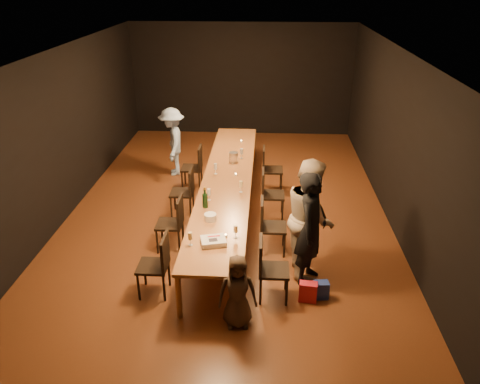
# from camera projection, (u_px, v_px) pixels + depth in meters

# --- Properties ---
(ground) EXTENTS (10.00, 10.00, 0.00)m
(ground) POSITION_uv_depth(u_px,v_px,m) (227.00, 215.00, 8.87)
(ground) COLOR #492312
(ground) RESTS_ON ground
(room_shell) EXTENTS (6.04, 10.04, 3.02)m
(room_shell) POSITION_uv_depth(u_px,v_px,m) (226.00, 108.00, 7.98)
(room_shell) COLOR black
(room_shell) RESTS_ON ground
(table) EXTENTS (0.90, 6.00, 0.75)m
(table) POSITION_uv_depth(u_px,v_px,m) (227.00, 182.00, 8.57)
(table) COLOR brown
(table) RESTS_ON ground
(chair_right_0) EXTENTS (0.42, 0.42, 0.93)m
(chair_right_0) POSITION_uv_depth(u_px,v_px,m) (274.00, 269.00, 6.47)
(chair_right_0) COLOR black
(chair_right_0) RESTS_ON ground
(chair_right_1) EXTENTS (0.42, 0.42, 0.93)m
(chair_right_1) POSITION_uv_depth(u_px,v_px,m) (273.00, 226.00, 7.55)
(chair_right_1) COLOR black
(chair_right_1) RESTS_ON ground
(chair_right_2) EXTENTS (0.42, 0.42, 0.93)m
(chair_right_2) POSITION_uv_depth(u_px,v_px,m) (273.00, 194.00, 8.63)
(chair_right_2) COLOR black
(chair_right_2) RESTS_ON ground
(chair_right_3) EXTENTS (0.42, 0.42, 0.93)m
(chair_right_3) POSITION_uv_depth(u_px,v_px,m) (273.00, 169.00, 9.71)
(chair_right_3) COLOR black
(chair_right_3) RESTS_ON ground
(chair_left_0) EXTENTS (0.42, 0.42, 0.93)m
(chair_left_0) POSITION_uv_depth(u_px,v_px,m) (153.00, 265.00, 6.56)
(chair_left_0) COLOR black
(chair_left_0) RESTS_ON ground
(chair_left_1) EXTENTS (0.42, 0.42, 0.93)m
(chair_left_1) POSITION_uv_depth(u_px,v_px,m) (169.00, 223.00, 7.64)
(chair_left_1) COLOR black
(chair_left_1) RESTS_ON ground
(chair_left_2) EXTENTS (0.42, 0.42, 0.93)m
(chair_left_2) POSITION_uv_depth(u_px,v_px,m) (182.00, 192.00, 8.72)
(chair_left_2) COLOR black
(chair_left_2) RESTS_ON ground
(chair_left_3) EXTENTS (0.42, 0.42, 0.93)m
(chair_left_3) POSITION_uv_depth(u_px,v_px,m) (192.00, 167.00, 9.80)
(chair_left_3) COLOR black
(chair_left_3) RESTS_ON ground
(woman_birthday) EXTENTS (0.61, 0.74, 1.73)m
(woman_birthday) POSITION_uv_depth(u_px,v_px,m) (311.00, 229.00, 6.69)
(woman_birthday) COLOR black
(woman_birthday) RESTS_ON ground
(woman_tan) EXTENTS (0.77, 0.94, 1.82)m
(woman_tan) POSITION_uv_depth(u_px,v_px,m) (310.00, 217.00, 6.92)
(woman_tan) COLOR #BCA88D
(woman_tan) RESTS_ON ground
(man_blue) EXTENTS (0.74, 1.07, 1.52)m
(man_blue) POSITION_uv_depth(u_px,v_px,m) (173.00, 142.00, 10.37)
(man_blue) COLOR #92B3E2
(man_blue) RESTS_ON ground
(child) EXTENTS (0.54, 0.39, 1.03)m
(child) POSITION_uv_depth(u_px,v_px,m) (237.00, 292.00, 5.94)
(child) COLOR #3C2D21
(child) RESTS_ON ground
(gift_bag_red) EXTENTS (0.26, 0.16, 0.29)m
(gift_bag_red) POSITION_uv_depth(u_px,v_px,m) (308.00, 292.00, 6.53)
(gift_bag_red) COLOR red
(gift_bag_red) RESTS_ON ground
(gift_bag_blue) EXTENTS (0.23, 0.16, 0.26)m
(gift_bag_blue) POSITION_uv_depth(u_px,v_px,m) (321.00, 290.00, 6.59)
(gift_bag_blue) COLOR #253CA2
(gift_bag_blue) RESTS_ON ground
(birthday_cake) EXTENTS (0.40, 0.35, 0.08)m
(birthday_cake) POSITION_uv_depth(u_px,v_px,m) (213.00, 241.00, 6.52)
(birthday_cake) COLOR white
(birthday_cake) RESTS_ON table
(plate_stack) EXTENTS (0.23, 0.23, 0.11)m
(plate_stack) POSITION_uv_depth(u_px,v_px,m) (210.00, 217.00, 7.13)
(plate_stack) COLOR white
(plate_stack) RESTS_ON table
(champagne_bottle) EXTENTS (0.11, 0.11, 0.36)m
(champagne_bottle) POSITION_uv_depth(u_px,v_px,m) (205.00, 197.00, 7.46)
(champagne_bottle) COLOR black
(champagne_bottle) RESTS_ON table
(ice_bucket) EXTENTS (0.23, 0.23, 0.20)m
(ice_bucket) POSITION_uv_depth(u_px,v_px,m) (233.00, 157.00, 9.28)
(ice_bucket) COLOR silver
(ice_bucket) RESTS_ON table
(wineglass_0) EXTENTS (0.06, 0.06, 0.21)m
(wineglass_0) POSITION_uv_depth(u_px,v_px,m) (190.00, 239.00, 6.46)
(wineglass_0) COLOR beige
(wineglass_0) RESTS_ON table
(wineglass_1) EXTENTS (0.06, 0.06, 0.21)m
(wineglass_1) POSITION_uv_depth(u_px,v_px,m) (236.00, 232.00, 6.63)
(wineglass_1) COLOR beige
(wineglass_1) RESTS_ON table
(wineglass_2) EXTENTS (0.06, 0.06, 0.21)m
(wineglass_2) POSITION_uv_depth(u_px,v_px,m) (209.00, 195.00, 7.73)
(wineglass_2) COLOR silver
(wineglass_2) RESTS_ON table
(wineglass_3) EXTENTS (0.06, 0.06, 0.21)m
(wineglass_3) POSITION_uv_depth(u_px,v_px,m) (241.00, 187.00, 8.01)
(wineglass_3) COLOR beige
(wineglass_3) RESTS_ON table
(wineglass_4) EXTENTS (0.06, 0.06, 0.21)m
(wineglass_4) POSITION_uv_depth(u_px,v_px,m) (216.00, 169.00, 8.73)
(wineglass_4) COLOR silver
(wineglass_4) RESTS_ON table
(wineglass_5) EXTENTS (0.06, 0.06, 0.21)m
(wineglass_5) POSITION_uv_depth(u_px,v_px,m) (242.00, 154.00, 9.45)
(wineglass_5) COLOR silver
(wineglass_5) RESTS_ON table
(tealight_near) EXTENTS (0.05, 0.05, 0.03)m
(tealight_near) POSITION_uv_depth(u_px,v_px,m) (226.00, 236.00, 6.71)
(tealight_near) COLOR #B2B7B2
(tealight_near) RESTS_ON table
(tealight_mid) EXTENTS (0.05, 0.05, 0.03)m
(tealight_mid) POSITION_uv_depth(u_px,v_px,m) (236.00, 175.00, 8.71)
(tealight_mid) COLOR #B2B7B2
(tealight_mid) RESTS_ON table
(tealight_far) EXTENTS (0.05, 0.05, 0.03)m
(tealight_far) POSITION_uv_depth(u_px,v_px,m) (241.00, 141.00, 10.39)
(tealight_far) COLOR #B2B7B2
(tealight_far) RESTS_ON table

